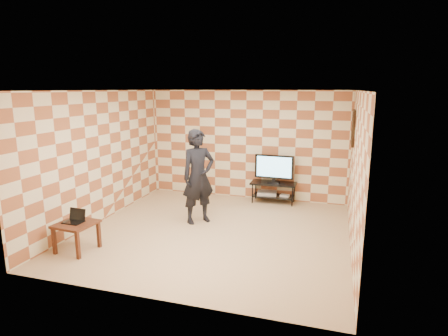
{
  "coord_description": "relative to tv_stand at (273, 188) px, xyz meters",
  "views": [
    {
      "loc": [
        2.15,
        -6.53,
        2.74
      ],
      "look_at": [
        0.0,
        0.6,
        1.15
      ],
      "focal_mm": 30.0,
      "sensor_mm": 36.0,
      "label": 1
    }
  ],
  "objects": [
    {
      "name": "tv_stand",
      "position": [
        0.0,
        0.0,
        0.0
      ],
      "size": [
        1.09,
        0.49,
        0.5
      ],
      "color": "black",
      "rests_on": "floor"
    },
    {
      "name": "wall_art",
      "position": [
        1.71,
        -0.7,
        1.58
      ],
      "size": [
        0.04,
        0.72,
        0.72
      ],
      "color": "black",
      "rests_on": "wall_right"
    },
    {
      "name": "tv",
      "position": [
        0.0,
        -0.0,
        0.51
      ],
      "size": [
        0.94,
        0.19,
        0.68
      ],
      "color": "black",
      "rests_on": "tv_stand"
    },
    {
      "name": "ceiling",
      "position": [
        -0.76,
        -2.25,
        2.33
      ],
      "size": [
        5.0,
        5.0,
        0.02
      ],
      "primitive_type": "cube",
      "color": "white",
      "rests_on": "wall_back"
    },
    {
      "name": "floor",
      "position": [
        -0.76,
        -2.25,
        -0.37
      ],
      "size": [
        5.0,
        5.0,
        0.0
      ],
      "primitive_type": "plane",
      "color": "tan",
      "rests_on": "ground"
    },
    {
      "name": "wall_left",
      "position": [
        -3.26,
        -2.25,
        0.98
      ],
      "size": [
        0.02,
        5.0,
        2.7
      ],
      "primitive_type": "cube",
      "color": "beige",
      "rests_on": "ground"
    },
    {
      "name": "wall_back",
      "position": [
        -0.76,
        0.25,
        0.98
      ],
      "size": [
        5.0,
        0.02,
        2.7
      ],
      "primitive_type": "cube",
      "color": "beige",
      "rests_on": "ground"
    },
    {
      "name": "game_console",
      "position": [
        0.28,
        -0.01,
        -0.17
      ],
      "size": [
        0.23,
        0.18,
        0.05
      ],
      "primitive_type": "cube",
      "rotation": [
        0.0,
        0.0,
        -0.12
      ],
      "color": "silver",
      "rests_on": "tv_stand"
    },
    {
      "name": "laptop",
      "position": [
        -2.81,
        -3.7,
        0.18
      ],
      "size": [
        0.34,
        0.27,
        0.22
      ],
      "color": "black",
      "rests_on": "side_table"
    },
    {
      "name": "wall_right",
      "position": [
        1.74,
        -2.25,
        0.98
      ],
      "size": [
        0.02,
        5.0,
        2.7
      ],
      "primitive_type": "cube",
      "color": "beige",
      "rests_on": "ground"
    },
    {
      "name": "person",
      "position": [
        -1.26,
        -1.8,
        0.6
      ],
      "size": [
        0.82,
        0.83,
        1.94
      ],
      "primitive_type": "imported",
      "rotation": [
        0.0,
        0.0,
        0.81
      ],
      "color": "black",
      "rests_on": "floor"
    },
    {
      "name": "wall_front",
      "position": [
        -0.76,
        -4.75,
        0.98
      ],
      "size": [
        5.0,
        0.02,
        2.7
      ],
      "primitive_type": "cube",
      "color": "beige",
      "rests_on": "ground"
    },
    {
      "name": "side_table",
      "position": [
        -2.76,
        -3.74,
        0.04
      ],
      "size": [
        0.66,
        0.66,
        0.5
      ],
      "color": "#36190F",
      "rests_on": "floor"
    },
    {
      "name": "dvd_player",
      "position": [
        -0.16,
        0.03,
        -0.16
      ],
      "size": [
        0.51,
        0.4,
        0.08
      ],
      "primitive_type": "cube",
      "rotation": [
        0.0,
        0.0,
        0.15
      ],
      "color": "#B2B2B5",
      "rests_on": "tv_stand"
    }
  ]
}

